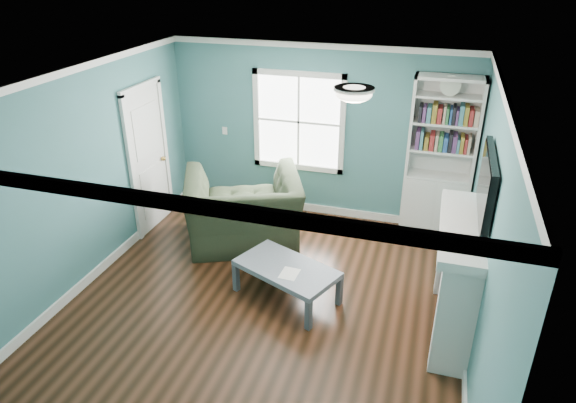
# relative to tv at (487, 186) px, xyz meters

# --- Properties ---
(floor) EXTENTS (5.00, 5.00, 0.00)m
(floor) POSITION_rel_tv_xyz_m (-2.20, -0.20, -1.72)
(floor) COLOR black
(floor) RESTS_ON ground
(room_walls) EXTENTS (5.00, 5.00, 5.00)m
(room_walls) POSITION_rel_tv_xyz_m (-2.20, -0.20, -0.14)
(room_walls) COLOR #3A7573
(room_walls) RESTS_ON ground
(trim) EXTENTS (4.50, 5.00, 2.60)m
(trim) POSITION_rel_tv_xyz_m (-2.20, -0.20, -0.49)
(trim) COLOR white
(trim) RESTS_ON ground
(window) EXTENTS (1.40, 0.06, 1.50)m
(window) POSITION_rel_tv_xyz_m (-2.50, 2.29, -0.27)
(window) COLOR white
(window) RESTS_ON room_walls
(bookshelf) EXTENTS (0.90, 0.35, 2.31)m
(bookshelf) POSITION_rel_tv_xyz_m (-0.43, 2.10, -0.80)
(bookshelf) COLOR silver
(bookshelf) RESTS_ON ground
(fireplace) EXTENTS (0.44, 1.58, 1.30)m
(fireplace) POSITION_rel_tv_xyz_m (-0.12, 0.00, -1.09)
(fireplace) COLOR black
(fireplace) RESTS_ON ground
(tv) EXTENTS (0.06, 1.10, 0.65)m
(tv) POSITION_rel_tv_xyz_m (0.00, 0.00, 0.00)
(tv) COLOR black
(tv) RESTS_ON fireplace
(door) EXTENTS (0.12, 0.98, 2.17)m
(door) POSITION_rel_tv_xyz_m (-4.42, 1.20, -0.65)
(door) COLOR silver
(door) RESTS_ON ground
(ceiling_fixture) EXTENTS (0.38, 0.38, 0.15)m
(ceiling_fixture) POSITION_rel_tv_xyz_m (-1.30, -0.10, 0.82)
(ceiling_fixture) COLOR white
(ceiling_fixture) RESTS_ON room_walls
(light_switch) EXTENTS (0.08, 0.01, 0.12)m
(light_switch) POSITION_rel_tv_xyz_m (-3.70, 2.28, -0.52)
(light_switch) COLOR white
(light_switch) RESTS_ON room_walls
(recliner) EXTENTS (1.81, 1.54, 1.34)m
(recliner) POSITION_rel_tv_xyz_m (-2.94, 1.08, -1.05)
(recliner) COLOR black
(recliner) RESTS_ON ground
(coffee_table) EXTENTS (1.34, 1.05, 0.43)m
(coffee_table) POSITION_rel_tv_xyz_m (-1.99, 0.02, -1.35)
(coffee_table) COLOR #474D55
(coffee_table) RESTS_ON ground
(paper_sheet) EXTENTS (0.21, 0.26, 0.00)m
(paper_sheet) POSITION_rel_tv_xyz_m (-1.92, -0.11, -1.29)
(paper_sheet) COLOR white
(paper_sheet) RESTS_ON coffee_table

